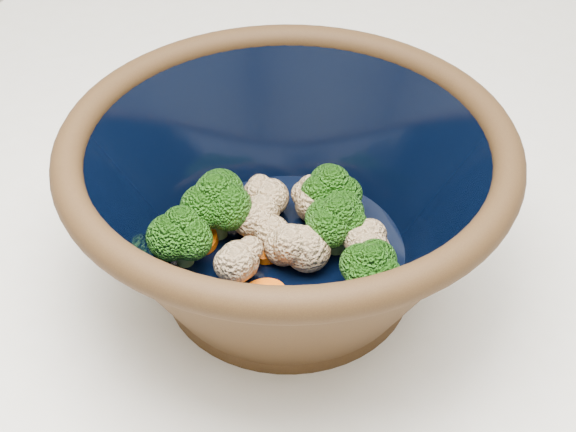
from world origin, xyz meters
TOP-DOWN VIEW (x-y plane):
  - mixing_bowl at (-0.10, -0.09)m, footprint 0.38×0.38m
  - vegetable_pile at (-0.10, -0.09)m, footprint 0.17×0.13m

SIDE VIEW (x-z plane):
  - vegetable_pile at x=-0.10m, z-range 0.93..0.98m
  - mixing_bowl at x=-0.10m, z-range 0.91..1.04m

